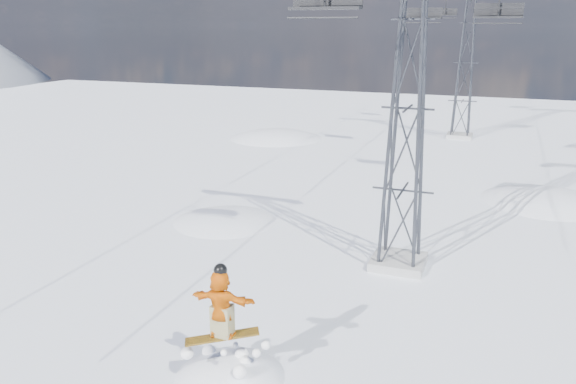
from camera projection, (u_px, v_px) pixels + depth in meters
name	position (u px, v px, depth m)	size (l,w,h in m)	color
snow_terrain	(341.00, 311.00, 36.10)	(39.00, 37.00, 22.00)	white
lift_tower_near	(408.00, 109.00, 18.05)	(5.20, 1.80, 11.43)	#999999
lift_tower_far	(466.00, 63.00, 40.42)	(5.20, 1.80, 11.43)	#999999
lift_chair_near	(326.00, 0.00, 16.08)	(2.11, 0.61, 2.61)	black
lift_chair_mid	(498.00, 12.00, 25.96)	(2.20, 0.63, 2.73)	black
lift_chair_far	(424.00, 14.00, 33.87)	(2.14, 0.62, 2.66)	black
lift_chair_extra	(445.00, 13.00, 44.33)	(1.81, 0.52, 2.24)	black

